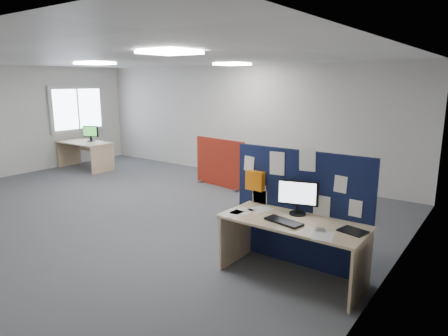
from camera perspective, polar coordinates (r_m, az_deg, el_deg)
The scene contains 18 objects.
floor at distance 7.62m, azimuth -12.92°, elevation -5.74°, with size 9.00×9.00×0.00m, color #56595F.
ceiling at distance 7.26m, azimuth -13.98°, elevation 14.96°, with size 9.00×7.00×0.02m, color white.
wall_back at distance 9.94m, azimuth 2.08°, elevation 6.74°, with size 9.00×0.02×2.70m, color silver.
wall_left at distance 11.11m, azimuth -28.88°, elevation 5.81°, with size 0.02×7.00×2.70m, color silver.
wall_right at distance 4.92m, azimuth 23.30°, elevation -0.13°, with size 0.02×7.00×2.70m, color silver.
window at distance 12.03m, azimuth -20.20°, elevation 7.93°, with size 0.06×1.70×1.30m.
ceiling_lights at distance 7.48m, azimuth -8.23°, elevation 14.88°, with size 4.10×4.10×0.04m.
navy_divider at distance 5.15m, azimuth 10.61°, elevation -5.65°, with size 1.81×0.30×1.56m.
main_desk at distance 4.86m, azimuth 10.04°, elevation -9.22°, with size 1.69×0.75×0.73m.
monitor_main at distance 4.92m, azimuth 10.55°, elevation -3.91°, with size 0.48×0.20×0.43m.
keyboard at distance 4.69m, azimuth 8.52°, elevation -7.56°, with size 0.45×0.18×0.03m, color black.
mouse at distance 4.51m, azimuth 13.54°, elevation -8.55°, with size 0.10×0.06×0.03m, color #959499.
paper_tray at distance 4.59m, azimuth 17.94°, elevation -8.58°, with size 0.28×0.22×0.01m, color black.
red_divider at distance 8.90m, azimuth -0.60°, elevation 0.68°, with size 1.42×0.30×1.07m.
second_desk at distance 11.33m, azimuth -19.11°, elevation 2.67°, with size 1.54×0.77×0.73m.
monitor_second at distance 11.32m, azimuth -18.52°, elevation 4.80°, with size 0.44×0.21×0.41m.
office_chair at distance 7.13m, azimuth 8.74°, elevation -2.11°, with size 0.65×0.65×0.99m.
desk_papers at distance 4.85m, azimuth 5.44°, elevation -6.91°, with size 1.46×0.71×0.00m.
Camera 1 is at (5.51, -4.72, 2.33)m, focal length 32.00 mm.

